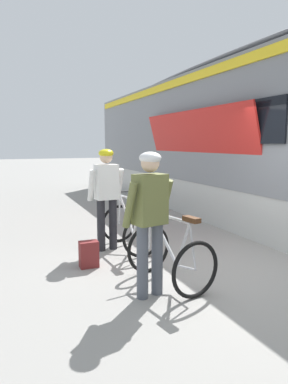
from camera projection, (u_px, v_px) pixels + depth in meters
ground_plane at (228, 271)px, 5.14m from camera, size 80.00×80.00×0.00m
cyclist_near_in_white at (107, 190)px, 6.05m from camera, size 0.63×0.34×1.76m
cyclist_far_in_olive at (150, 211)px, 4.18m from camera, size 0.65×0.39×1.76m
bicycle_near_white at (130, 227)px, 6.16m from camera, size 0.77×1.11×0.99m
bicycle_far_silver at (170, 255)px, 4.62m from camera, size 0.89×1.18×0.99m
backpack_on_platform at (89, 254)px, 5.29m from camera, size 0.28×0.18×0.40m
water_bottle_near_the_bikes at (159, 239)px, 6.52m from camera, size 0.08×0.08×0.20m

